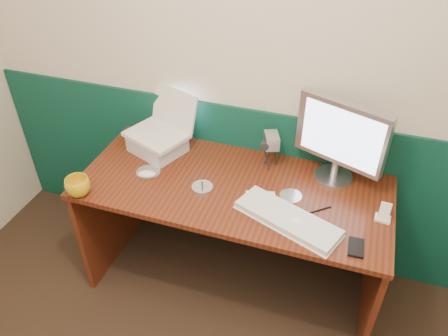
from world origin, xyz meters
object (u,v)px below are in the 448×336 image
(laptop, at_px, (154,116))
(keyboard, at_px, (288,219))
(monitor, at_px, (340,141))
(camcorder, at_px, (271,153))
(desk, at_px, (232,236))
(mug, at_px, (78,187))

(laptop, xyz_separation_m, keyboard, (0.82, -0.34, -0.21))
(monitor, bearing_deg, camcorder, -157.75)
(desk, bearing_deg, monitor, 25.31)
(laptop, distance_m, keyboard, 0.91)
(keyboard, bearing_deg, camcorder, 136.06)
(monitor, relative_size, camcorder, 2.61)
(monitor, distance_m, mug, 1.32)
(keyboard, relative_size, camcorder, 2.79)
(mug, xyz_separation_m, camcorder, (0.85, 0.53, 0.04))
(keyboard, height_order, mug, mug)
(monitor, xyz_separation_m, keyboard, (-0.16, -0.40, -0.22))
(monitor, xyz_separation_m, mug, (-1.19, -0.54, -0.18))
(desk, distance_m, laptop, 0.80)
(monitor, distance_m, keyboard, 0.48)
(desk, xyz_separation_m, monitor, (0.48, 0.23, 0.61))
(laptop, xyz_separation_m, camcorder, (0.64, 0.06, -0.14))
(keyboard, xyz_separation_m, mug, (-1.03, -0.14, 0.03))
(laptop, xyz_separation_m, mug, (-0.21, -0.47, -0.18))
(laptop, distance_m, camcorder, 0.66)
(desk, relative_size, mug, 13.01)
(laptop, relative_size, mug, 2.59)
(laptop, height_order, mug, laptop)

